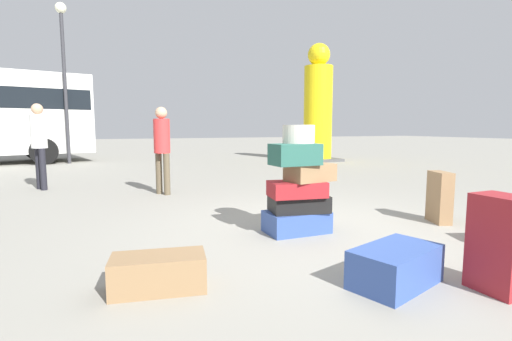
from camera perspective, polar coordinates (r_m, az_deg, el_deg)
ground_plane at (r=4.73m, az=9.08°, el=-9.09°), size 80.00×80.00×0.00m
suitcase_tower at (r=4.50m, az=6.49°, el=-2.81°), size 0.81×0.59×1.30m
suitcase_maroon_right_side at (r=5.02m, az=34.12°, el=-7.68°), size 0.70×0.51×0.26m
suitcase_brown_foreground_far at (r=3.14m, az=-14.55°, el=-14.75°), size 0.77×0.47×0.28m
suitcase_navy_left_side at (r=3.32m, az=20.38°, el=-13.45°), size 0.86×0.65×0.31m
suitcase_brown_foreground_near at (r=5.58m, az=26.05°, el=-3.66°), size 0.30×0.41×0.68m
suitcase_maroon_white_trunk at (r=3.49m, az=33.01°, el=-9.29°), size 0.30×0.38×0.76m
person_bearded_onlooker at (r=7.29m, az=-14.06°, el=4.10°), size 0.30×0.31×1.65m
person_tourist_with_camera at (r=8.79m, az=-30.03°, el=4.21°), size 0.30×0.32×1.74m
yellow_dummy_statue at (r=14.48m, az=9.36°, el=9.14°), size 1.48×1.48×4.35m
lamp_post at (r=14.94m, az=-27.14°, el=14.90°), size 0.36×0.36×5.45m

